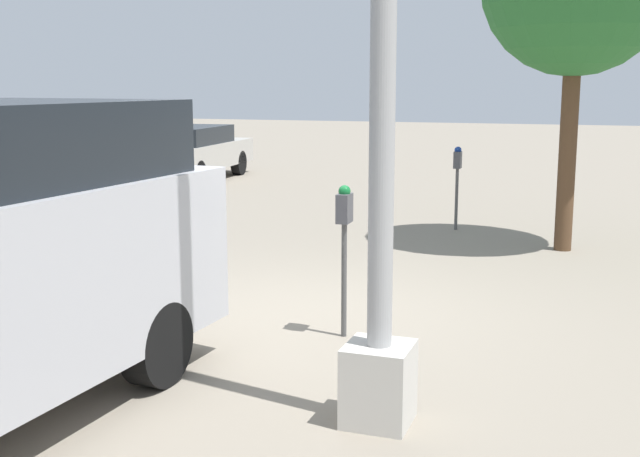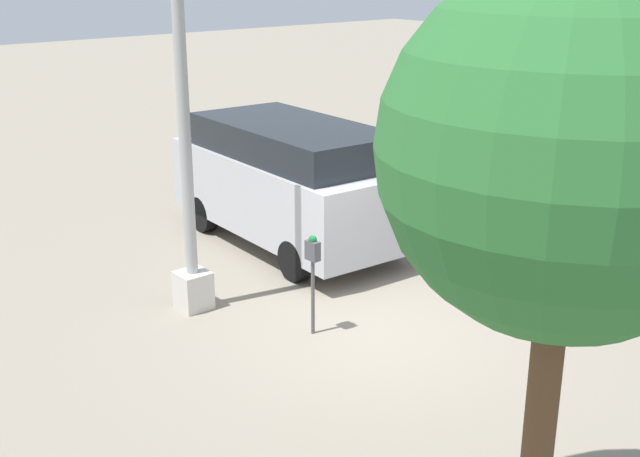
% 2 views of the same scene
% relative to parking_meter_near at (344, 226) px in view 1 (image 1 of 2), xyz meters
% --- Properties ---
extents(ground_plane, '(80.00, 80.00, 0.00)m').
position_rel_parking_meter_near_xyz_m(ground_plane, '(-0.49, -0.65, -1.02)').
color(ground_plane, gray).
extents(parking_meter_near, '(0.20, 0.12, 1.39)m').
position_rel_parking_meter_near_xyz_m(parking_meter_near, '(0.00, 0.00, 0.00)').
color(parking_meter_near, '#4C4C4C').
rests_on(parking_meter_near, ground).
extents(parking_meter_far, '(0.20, 0.12, 1.31)m').
position_rel_parking_meter_near_xyz_m(parking_meter_far, '(-5.74, 0.01, -0.06)').
color(parking_meter_far, '#4C4C4C').
rests_on(parking_meter_far, ground).
extents(lamp_post, '(0.44, 0.44, 5.31)m').
position_rel_parking_meter_near_xyz_m(lamp_post, '(1.72, 0.80, 0.72)').
color(lamp_post, beige).
rests_on(lamp_post, ground).
extents(car_distant, '(4.43, 2.15, 1.28)m').
position_rel_parking_meter_near_xyz_m(car_distant, '(-10.17, -7.17, -0.32)').
color(car_distant, '#B7B2A8').
rests_on(car_distant, ground).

